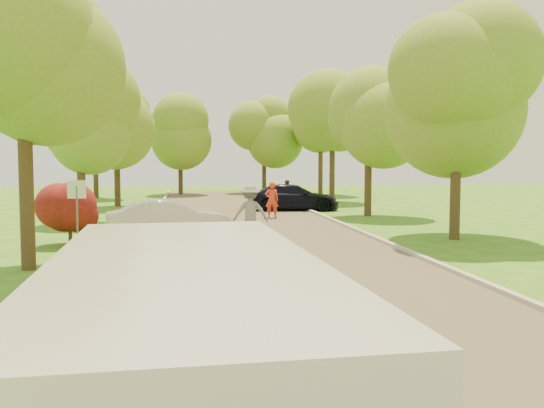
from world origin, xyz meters
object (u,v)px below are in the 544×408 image
longboard (250,241)px  dark_sedan (293,197)px  minivan (185,369)px  silver_sedan (169,220)px  skateboarder (250,212)px  street_sign (77,200)px  person_striped (272,200)px  person_olive (286,193)px

longboard → dark_sedan: bearing=-105.0°
minivan → silver_sedan: 16.10m
skateboarder → minivan: bearing=83.2°
street_sign → longboard: size_ratio=2.27×
longboard → street_sign: bearing=11.2°
silver_sedan → person_striped: (4.62, 7.47, 0.16)m
person_striped → person_olive: bearing=-99.5°
silver_sedan → person_striped: 8.78m
silver_sedan → person_olive: bearing=-31.6°
longboard → person_striped: person_striped is taller
silver_sedan → dark_sedan: 13.24m
longboard → person_striped: 8.84m
longboard → skateboarder: 0.95m
silver_sedan → dark_sedan: dark_sedan is taller
street_sign → person_striped: 12.05m
minivan → person_striped: 23.90m
minivan → silver_sedan: size_ratio=1.29×
person_striped → person_olive: size_ratio=1.10×
street_sign → person_olive: bearing=61.0°
minivan → person_striped: size_ratio=3.18×
silver_sedan → dark_sedan: bearing=-36.4°
minivan → person_olive: (5.89, 30.60, -0.28)m
dark_sedan → longboard: (-3.70, -12.72, -0.61)m
minivan → dark_sedan: size_ratio=1.12×
street_sign → skateboarder: size_ratio=1.17×
minivan → dark_sedan: 28.28m
dark_sedan → skateboarder: size_ratio=2.67×
minivan → longboard: minivan is taller
longboard → person_striped: bearing=-101.5°
person_striped → street_sign: bearing=57.8°
silver_sedan → longboard: bearing=-120.1°
street_sign → silver_sedan: (2.71, 2.08, -0.86)m
person_striped → person_olive: person_striped is taller
silver_sedan → minivan: bearing=174.5°
skateboarder → person_olive: (3.79, 15.64, -0.26)m
minivan → longboard: (2.10, 14.96, -0.97)m
minivan → longboard: 15.14m
street_sign → dark_sedan: size_ratio=0.44×
street_sign → person_striped: size_ratio=1.25×
street_sign → minivan: bearing=-76.7°
minivan → person_olive: size_ratio=3.50×
dark_sedan → longboard: dark_sedan is taller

